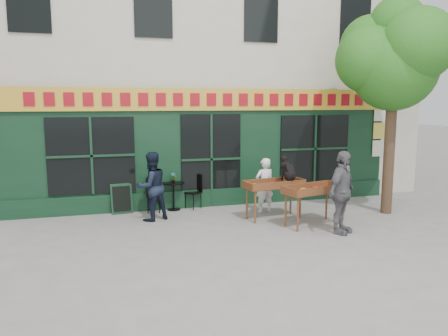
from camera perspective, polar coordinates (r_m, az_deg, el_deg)
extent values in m
plane|color=slate|center=(10.30, 1.59, -7.90)|extent=(80.00, 80.00, 0.00)
cube|color=beige|center=(15.84, -5.20, 16.06)|extent=(14.00, 7.00, 10.00)
cube|color=black|center=(12.28, -1.81, 2.38)|extent=(11.00, 0.16, 3.20)
cube|color=gold|center=(12.09, -1.70, 8.93)|extent=(11.00, 0.06, 0.60)
cube|color=maroon|center=(12.05, -1.65, 8.94)|extent=(9.60, 0.03, 0.34)
cube|color=black|center=(12.40, -1.67, -3.88)|extent=(11.00, 0.10, 0.50)
cube|color=black|center=(12.21, -1.69, 1.17)|extent=(1.70, 0.05, 2.50)
cube|color=black|center=(11.81, -16.91, 1.53)|extent=(2.20, 0.05, 2.00)
cube|color=black|center=(13.34, 11.75, 2.48)|extent=(2.20, 0.05, 2.00)
cube|color=silver|center=(14.49, 19.51, 2.44)|extent=(0.42, 0.02, 0.50)
cube|color=#E5D14C|center=(14.44, 19.62, 4.61)|extent=(0.42, 0.02, 0.50)
cube|color=silver|center=(14.42, 19.72, 6.79)|extent=(0.42, 0.02, 0.50)
cylinder|color=#382619|center=(12.21, 20.81, 2.74)|extent=(0.28, 0.28, 3.60)
sphere|color=#184F12|center=(12.19, 21.31, 12.13)|extent=(2.20, 2.20, 2.20)
sphere|color=#184F12|center=(12.88, 23.10, 13.15)|extent=(1.80, 1.80, 1.80)
sphere|color=#184F12|center=(12.02, 18.43, 13.29)|extent=(1.70, 1.70, 1.70)
sphere|color=#184F12|center=(11.89, 24.04, 14.51)|extent=(1.80, 1.80, 1.80)
sphere|color=#184F12|center=(12.56, 18.63, 14.89)|extent=(1.60, 1.60, 1.60)
sphere|color=#184F12|center=(12.46, 21.69, 17.12)|extent=(1.40, 1.40, 1.40)
cylinder|color=brown|center=(10.66, 4.10, -5.12)|extent=(0.05, 0.05, 0.80)
cylinder|color=brown|center=(11.32, 9.91, -4.42)|extent=(0.05, 0.05, 0.80)
cylinder|color=brown|center=(11.04, 3.01, -4.64)|extent=(0.05, 0.05, 0.80)
cylinder|color=brown|center=(11.68, 8.70, -4.00)|extent=(0.05, 0.05, 0.80)
cube|color=brown|center=(11.08, 6.54, -2.42)|extent=(1.57, 0.79, 0.05)
cube|color=brown|center=(10.82, 7.33, -2.27)|extent=(1.49, 0.25, 0.18)
cube|color=brown|center=(11.31, 5.80, -1.77)|extent=(1.49, 0.25, 0.18)
cube|color=brown|center=(11.06, 6.55, -2.12)|extent=(1.34, 0.58, 0.06)
imported|color=white|center=(11.68, 5.31, -2.27)|extent=(0.58, 0.42, 1.46)
cylinder|color=brown|center=(10.09, 9.62, -6.01)|extent=(0.05, 0.05, 0.80)
cylinder|color=brown|center=(10.96, 14.83, -5.02)|extent=(0.05, 0.05, 0.80)
cylinder|color=brown|center=(10.42, 8.05, -5.51)|extent=(0.05, 0.05, 0.80)
cylinder|color=brown|center=(11.26, 13.23, -4.60)|extent=(0.05, 0.05, 0.80)
cube|color=brown|center=(10.58, 11.60, -3.06)|extent=(1.60, 0.94, 0.05)
cube|color=brown|center=(10.35, 12.69, -2.89)|extent=(1.46, 0.42, 0.18)
cube|color=brown|center=(10.77, 10.57, -2.39)|extent=(1.46, 0.42, 0.18)
cube|color=brown|center=(10.57, 11.61, -2.74)|extent=(1.36, 0.72, 0.06)
imported|color=#56555A|center=(10.06, 15.11, -3.11)|extent=(1.16, 1.00, 1.87)
cylinder|color=black|center=(12.11, -6.56, -5.35)|extent=(0.36, 0.36, 0.03)
cylinder|color=black|center=(12.03, -6.59, -3.69)|extent=(0.04, 0.04, 0.72)
cylinder|color=black|center=(11.96, -6.62, -1.95)|extent=(0.60, 0.60, 0.03)
cube|color=black|center=(11.84, -9.15, -3.59)|extent=(0.42, 0.42, 0.03)
cube|color=black|center=(11.81, -10.00, -2.41)|extent=(0.10, 0.36, 0.50)
cylinder|color=black|center=(11.73, -8.45, -4.83)|extent=(0.02, 0.02, 0.44)
cylinder|color=black|center=(12.03, -8.35, -4.51)|extent=(0.02, 0.02, 0.44)
cylinder|color=black|center=(11.76, -9.91, -4.84)|extent=(0.02, 0.02, 0.44)
cylinder|color=black|center=(12.05, -9.78, -4.51)|extent=(0.02, 0.02, 0.44)
cube|color=black|center=(12.12, -4.04, -3.22)|extent=(0.50, 0.50, 0.03)
cube|color=black|center=(12.19, -3.49, -1.95)|extent=(0.22, 0.32, 0.50)
cylinder|color=black|center=(12.17, -5.03, -4.29)|extent=(0.02, 0.02, 0.44)
cylinder|color=black|center=(11.96, -4.02, -4.50)|extent=(0.02, 0.02, 0.44)
cylinder|color=black|center=(12.38, -4.04, -4.06)|extent=(0.02, 0.02, 0.44)
cylinder|color=black|center=(12.18, -3.03, -4.26)|extent=(0.02, 0.02, 0.44)
imported|color=gray|center=(11.93, -6.64, -1.22)|extent=(0.16, 0.11, 0.28)
imported|color=black|center=(10.96, -9.46, -2.38)|extent=(1.03, 0.93, 1.72)
cube|color=black|center=(11.89, -13.22, -3.90)|extent=(0.58, 0.25, 0.79)
cube|color=black|center=(11.87, -13.21, -3.92)|extent=(0.48, 0.22, 0.65)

